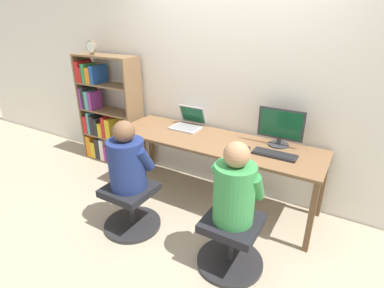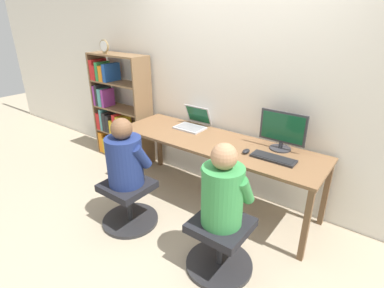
# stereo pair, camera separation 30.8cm
# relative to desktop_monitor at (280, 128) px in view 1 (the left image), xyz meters

# --- Properties ---
(ground_plane) EXTENTS (14.00, 14.00, 0.00)m
(ground_plane) POSITION_rel_desktop_monitor_xyz_m (-0.63, -0.56, -0.94)
(ground_plane) COLOR tan
(wall_back) EXTENTS (10.00, 0.05, 2.60)m
(wall_back) POSITION_rel_desktop_monitor_xyz_m (-0.63, 0.20, 0.36)
(wall_back) COLOR white
(wall_back) RESTS_ON ground_plane
(desk) EXTENTS (2.29, 0.69, 0.75)m
(desk) POSITION_rel_desktop_monitor_xyz_m (-0.63, -0.21, -0.26)
(desk) COLOR brown
(desk) RESTS_ON ground_plane
(desktop_monitor) EXTENTS (0.46, 0.21, 0.39)m
(desktop_monitor) POSITION_rel_desktop_monitor_xyz_m (0.00, 0.00, 0.00)
(desktop_monitor) COLOR #333338
(desktop_monitor) RESTS_ON desk
(laptop) EXTENTS (0.34, 0.34, 0.24)m
(laptop) POSITION_rel_desktop_monitor_xyz_m (-1.08, -0.02, -0.14)
(laptop) COLOR #B7B7BC
(laptop) RESTS_ON desk
(keyboard) EXTENTS (0.41, 0.15, 0.03)m
(keyboard) POSITION_rel_desktop_monitor_xyz_m (0.04, -0.26, -0.18)
(keyboard) COLOR #232326
(keyboard) RESTS_ON desk
(computer_mouse_by_keyboard) EXTENTS (0.06, 0.10, 0.04)m
(computer_mouse_by_keyboard) POSITION_rel_desktop_monitor_xyz_m (-0.23, -0.29, -0.17)
(computer_mouse_by_keyboard) COLOR black
(computer_mouse_by_keyboard) RESTS_ON desk
(office_chair_left) EXTENTS (0.57, 0.57, 0.46)m
(office_chair_left) POSITION_rel_desktop_monitor_xyz_m (-0.05, -1.01, -0.70)
(office_chair_left) COLOR #262628
(office_chair_left) RESTS_ON ground_plane
(office_chair_right) EXTENTS (0.57, 0.57, 0.46)m
(office_chair_right) POSITION_rel_desktop_monitor_xyz_m (-1.11, -1.05, -0.70)
(office_chair_right) COLOR #262628
(office_chair_right) RESTS_ON ground_plane
(person_at_monitor) EXTENTS (0.40, 0.34, 0.68)m
(person_at_monitor) POSITION_rel_desktop_monitor_xyz_m (-0.05, -1.00, -0.19)
(person_at_monitor) COLOR #388C47
(person_at_monitor) RESTS_ON office_chair_left
(person_at_laptop) EXTENTS (0.42, 0.35, 0.67)m
(person_at_laptop) POSITION_rel_desktop_monitor_xyz_m (-1.11, -1.05, -0.20)
(person_at_laptop) COLOR navy
(person_at_laptop) RESTS_ON office_chair_right
(bookshelf) EXTENTS (0.92, 0.32, 1.51)m
(bookshelf) POSITION_rel_desktop_monitor_xyz_m (-2.46, -0.05, -0.25)
(bookshelf) COLOR brown
(bookshelf) RESTS_ON ground_plane
(desk_clock) EXTENTS (0.16, 0.03, 0.18)m
(desk_clock) POSITION_rel_desktop_monitor_xyz_m (-2.44, -0.12, 0.66)
(desk_clock) COLOR olive
(desk_clock) RESTS_ON bookshelf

